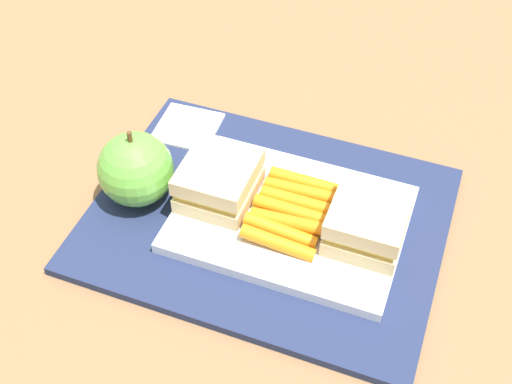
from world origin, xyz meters
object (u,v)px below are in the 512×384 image
(food_tray, at_px, (290,219))
(paper_napkin, at_px, (188,127))
(sandwich_half_right, at_px, (219,180))
(apple, at_px, (136,169))
(sandwich_half_left, at_px, (368,221))
(carrot_sticks_bundle, at_px, (291,211))

(food_tray, height_order, paper_napkin, food_tray)
(sandwich_half_right, bearing_deg, apple, 13.42)
(sandwich_half_left, relative_size, apple, 0.89)
(sandwich_half_right, xyz_separation_m, paper_napkin, (0.08, -0.10, -0.03))
(food_tray, relative_size, paper_napkin, 3.29)
(food_tray, distance_m, paper_napkin, 0.19)
(sandwich_half_left, distance_m, carrot_sticks_bundle, 0.08)
(carrot_sticks_bundle, bearing_deg, food_tray, -57.52)
(sandwich_half_left, bearing_deg, sandwich_half_right, 0.00)
(sandwich_half_left, relative_size, paper_napkin, 1.14)
(carrot_sticks_bundle, distance_m, apple, 0.16)
(apple, bearing_deg, food_tray, -172.95)
(paper_napkin, bearing_deg, carrot_sticks_bundle, 148.89)
(sandwich_half_left, relative_size, carrot_sticks_bundle, 0.78)
(food_tray, bearing_deg, carrot_sticks_bundle, 122.48)
(sandwich_half_left, height_order, apple, apple)
(carrot_sticks_bundle, height_order, apple, apple)
(sandwich_half_right, bearing_deg, sandwich_half_left, 180.00)
(food_tray, height_order, sandwich_half_right, sandwich_half_right)
(sandwich_half_left, bearing_deg, food_tray, 0.00)
(sandwich_half_right, relative_size, apple, 0.89)
(food_tray, distance_m, carrot_sticks_bundle, 0.01)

